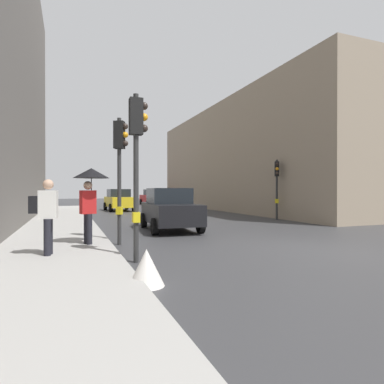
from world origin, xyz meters
TOP-DOWN VIEW (x-y plane):
  - ground_plane at (0.00, 0.00)m, footprint 120.00×120.00m
  - sidewalk_kerb at (-6.59, 6.00)m, footprint 2.97×40.00m
  - building_facade_right at (11.11, 17.38)m, footprint 12.00×26.98m
  - traffic_light_far_median at (-0.26, 23.11)m, footprint 0.24×0.43m
  - traffic_light_near_left at (-4.79, -0.02)m, footprint 0.43×0.24m
  - traffic_light_mid_street at (4.80, 8.00)m, footprint 0.37×0.44m
  - traffic_light_near_right at (-4.79, 2.59)m, footprint 0.45×0.36m
  - car_red_sedan at (2.70, 28.83)m, footprint 2.22×4.30m
  - car_dark_suv at (-2.28, 5.61)m, footprint 2.24×4.31m
  - car_yellow_taxi at (-2.41, 19.36)m, footprint 2.17×4.28m
  - pedestrian_with_umbrella at (-5.69, 2.11)m, footprint 1.00×1.00m
  - pedestrian_with_black_backpack at (-6.76, 0.81)m, footprint 0.63×0.38m
  - warning_sign_triangle at (-5.00, -1.92)m, footprint 0.64×0.64m

SIDE VIEW (x-z plane):
  - ground_plane at x=0.00m, z-range 0.00..0.00m
  - sidewalk_kerb at x=-6.59m, z-range 0.00..0.16m
  - warning_sign_triangle at x=-5.00m, z-range 0.00..0.65m
  - car_red_sedan at x=2.70m, z-range 0.00..1.76m
  - car_dark_suv at x=-2.28m, z-range 0.00..1.76m
  - car_yellow_taxi at x=-2.41m, z-range 0.00..1.76m
  - pedestrian_with_black_backpack at x=-6.76m, z-range 0.28..2.05m
  - pedestrian_with_umbrella at x=-5.69m, z-range 0.77..2.91m
  - traffic_light_mid_street at x=4.80m, z-range 0.65..4.05m
  - traffic_light_far_median at x=-0.26m, z-range 0.66..4.12m
  - traffic_light_near_right at x=-4.79m, z-range 0.74..4.62m
  - traffic_light_near_left at x=-4.79m, z-range 0.74..4.63m
  - building_facade_right at x=11.11m, z-range 0.00..8.81m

